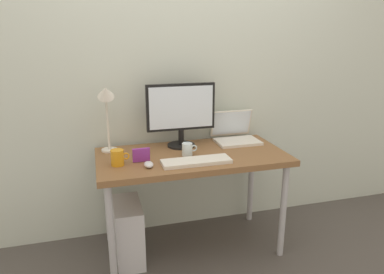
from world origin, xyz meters
name	(u,v)px	position (x,y,z in m)	size (l,w,h in m)	color
ground_plane	(192,247)	(0.00, 0.00, 0.00)	(6.00, 6.00, 0.00)	#4C4742
back_wall	(178,64)	(0.00, 0.38, 1.30)	(4.40, 0.04, 2.60)	silver
desk	(192,164)	(0.00, 0.00, 0.65)	(1.27, 0.64, 0.73)	brown
monitor	(181,112)	(-0.03, 0.19, 0.98)	(0.49, 0.20, 0.46)	black
laptop	(235,134)	(0.40, 0.21, 0.78)	(0.32, 0.28, 0.22)	silver
desk_lamp	(106,103)	(-0.54, 0.19, 1.07)	(0.11, 0.16, 0.48)	silver
keyboard	(196,161)	(-0.02, -0.18, 0.74)	(0.44, 0.14, 0.02)	silver
mouse	(149,164)	(-0.32, -0.17, 0.74)	(0.06, 0.09, 0.03)	silver
coffee_mug	(118,158)	(-0.50, -0.08, 0.78)	(0.12, 0.08, 0.10)	orange
glass_cup	(188,149)	(-0.04, -0.02, 0.77)	(0.11, 0.07, 0.09)	silver
photo_frame	(141,155)	(-0.35, -0.07, 0.77)	(0.11, 0.02, 0.09)	purple
computer_tower	(128,232)	(-0.46, -0.02, 0.21)	(0.18, 0.36, 0.42)	silver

